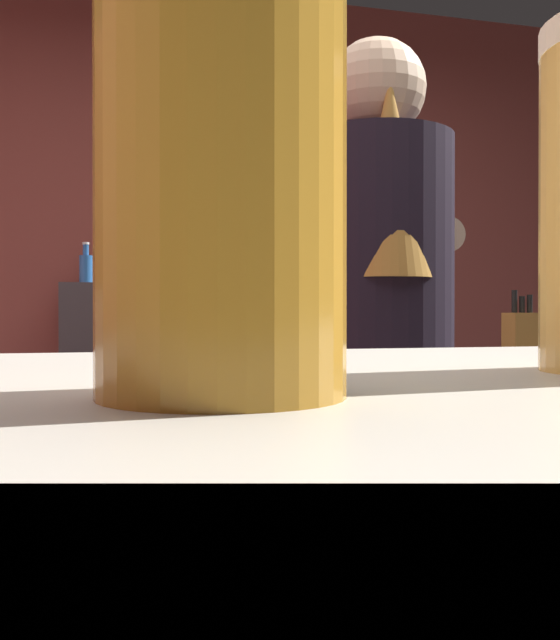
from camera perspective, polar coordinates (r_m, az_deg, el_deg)
wall_back at (r=3.47m, az=-7.58°, el=4.50°), size 5.20×0.10×2.70m
prep_counter at (r=2.13m, az=7.50°, el=-17.28°), size 2.10×0.60×0.91m
back_shelf at (r=3.21m, az=-8.73°, el=-8.26°), size 0.97×0.36×1.24m
bartender at (r=1.55m, az=7.92°, el=-3.75°), size 0.45×0.53×1.72m
knife_block at (r=2.38m, az=19.25°, el=-1.73°), size 0.10×0.08×0.27m
mixing_bowl at (r=1.95m, az=-15.39°, el=-4.59°), size 0.17×0.17×0.05m
chefs_knife at (r=2.04m, az=10.92°, el=-4.91°), size 0.24×0.09×0.01m
pint_glass_near at (r=0.21m, az=-4.82°, el=14.28°), size 0.07×0.07×0.15m
bottle_hot_sauce at (r=3.14m, az=-15.66°, el=4.16°), size 0.06×0.06×0.18m
bottle_vinegar at (r=3.17m, az=-14.41°, el=4.66°), size 0.05×0.05×0.25m
bottle_olive_oil at (r=3.30m, az=-4.51°, el=4.35°), size 0.07×0.07×0.23m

